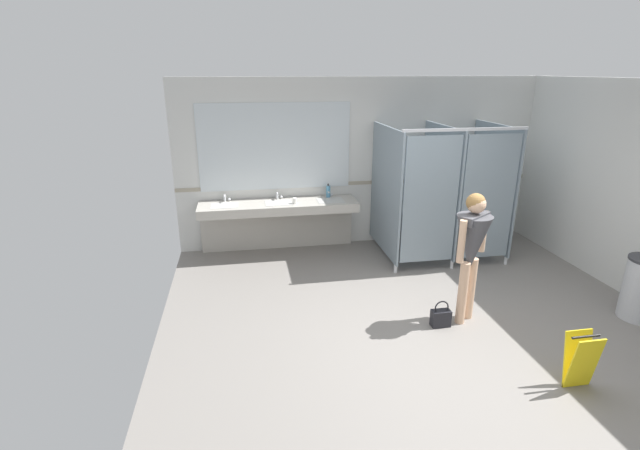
% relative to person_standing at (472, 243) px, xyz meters
% --- Properties ---
extents(ground_plane, '(6.33, 6.61, 0.10)m').
position_rel_person_standing_xyz_m(ground_plane, '(-0.44, -0.19, -1.04)').
color(ground_plane, gray).
extents(wall_back, '(6.33, 0.12, 2.76)m').
position_rel_person_standing_xyz_m(wall_back, '(-0.44, 2.87, 0.39)').
color(wall_back, silver).
rests_on(wall_back, ground_plane).
extents(wall_back_tile_band, '(6.33, 0.01, 0.06)m').
position_rel_person_standing_xyz_m(wall_back_tile_band, '(-0.44, 2.81, 0.06)').
color(wall_back_tile_band, '#9E937F').
rests_on(wall_back_tile_band, wall_back).
extents(vanity_counter, '(2.51, 0.60, 0.98)m').
position_rel_person_standing_xyz_m(vanity_counter, '(-1.99, 2.58, -0.35)').
color(vanity_counter, '#B2ADA3').
rests_on(vanity_counter, ground_plane).
extents(mirror_panel, '(2.41, 0.02, 1.37)m').
position_rel_person_standing_xyz_m(mirror_panel, '(-1.99, 2.80, 0.71)').
color(mirror_panel, silver).
rests_on(mirror_panel, wall_back).
extents(bathroom_stalls, '(1.84, 1.42, 2.11)m').
position_rel_person_standing_xyz_m(bathroom_stalls, '(0.52, 1.90, 0.11)').
color(bathroom_stalls, gray).
rests_on(bathroom_stalls, ground_plane).
extents(person_standing, '(0.55, 0.55, 1.57)m').
position_rel_person_standing_xyz_m(person_standing, '(0.00, 0.00, 0.00)').
color(person_standing, '#DBAD89').
rests_on(person_standing, ground_plane).
extents(handbag, '(0.22, 0.12, 0.33)m').
position_rel_person_standing_xyz_m(handbag, '(-0.34, -0.08, -0.88)').
color(handbag, black).
rests_on(handbag, ground_plane).
extents(soap_dispenser, '(0.07, 0.07, 0.23)m').
position_rel_person_standing_xyz_m(soap_dispenser, '(-1.15, 2.67, -0.02)').
color(soap_dispenser, teal).
rests_on(soap_dispenser, vanity_counter).
extents(paper_cup, '(0.07, 0.07, 0.09)m').
position_rel_person_standing_xyz_m(paper_cup, '(-1.74, 2.38, -0.08)').
color(paper_cup, white).
rests_on(paper_cup, vanity_counter).
extents(wet_floor_sign, '(0.28, 0.19, 0.56)m').
position_rel_person_standing_xyz_m(wet_floor_sign, '(0.49, -1.32, -0.70)').
color(wet_floor_sign, yellow).
rests_on(wet_floor_sign, ground_plane).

